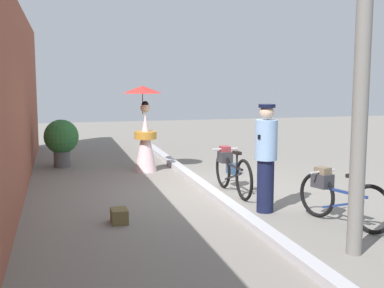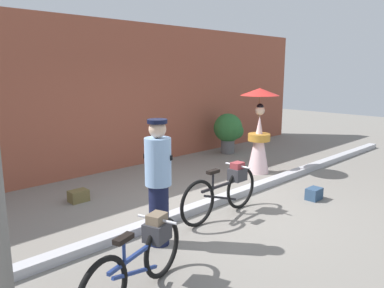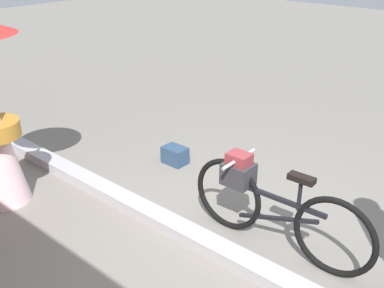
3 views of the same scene
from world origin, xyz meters
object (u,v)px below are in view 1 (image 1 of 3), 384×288
at_px(person_with_parasol, 145,128).
at_px(backpack_spare, 233,168).
at_px(bicycle_far_side, 231,169).
at_px(person_officer, 266,155).
at_px(potted_plant_by_door, 62,139).
at_px(bicycle_near_officer, 338,195).
at_px(utility_pole, 363,47).
at_px(backpack_on_pavement, 120,215).

bearing_deg(person_with_parasol, backpack_spare, -113.03).
height_order(bicycle_far_side, person_officer, person_officer).
bearing_deg(person_officer, potted_plant_by_door, 31.40).
distance_m(bicycle_far_side, person_with_parasol, 2.76).
xyz_separation_m(bicycle_near_officer, bicycle_far_side, (2.21, 0.82, 0.02)).
height_order(person_officer, utility_pole, utility_pole).
relative_size(person_officer, backpack_spare, 5.74).
distance_m(person_officer, person_with_parasol, 4.01).
height_order(bicycle_far_side, backpack_spare, bicycle_far_side).
relative_size(bicycle_near_officer, backpack_on_pavement, 4.93).
height_order(bicycle_far_side, backpack_on_pavement, bicycle_far_side).
bearing_deg(bicycle_near_officer, bicycle_far_side, 20.39).
relative_size(person_with_parasol, potted_plant_by_door, 1.71).
bearing_deg(potted_plant_by_door, person_officer, -148.60).
relative_size(person_officer, backpack_on_pavement, 5.22).
bearing_deg(utility_pole, potted_plant_by_door, 25.33).
distance_m(person_with_parasol, potted_plant_by_door, 2.07).
height_order(bicycle_near_officer, backpack_spare, bicycle_near_officer).
bearing_deg(person_officer, utility_pole, -172.16).
height_order(bicycle_near_officer, bicycle_far_side, bicycle_far_side).
distance_m(bicycle_near_officer, utility_pole, 2.35).
xyz_separation_m(bicycle_far_side, person_officer, (-1.37, -0.07, 0.46)).
bearing_deg(utility_pole, bicycle_far_side, 5.86).
bearing_deg(potted_plant_by_door, bicycle_near_officer, -146.87).
xyz_separation_m(bicycle_near_officer, person_with_parasol, (4.66, 1.96, 0.56)).
bearing_deg(backpack_spare, person_officer, 169.48).
distance_m(backpack_on_pavement, backpack_spare, 4.16).
relative_size(potted_plant_by_door, backpack_on_pavement, 3.47).
xyz_separation_m(bicycle_near_officer, person_officer, (0.83, 0.75, 0.48)).
relative_size(potted_plant_by_door, backpack_spare, 3.81).
distance_m(bicycle_near_officer, bicycle_far_side, 2.35).
bearing_deg(backpack_on_pavement, bicycle_near_officer, -105.53).
xyz_separation_m(bicycle_near_officer, potted_plant_by_door, (5.70, 3.72, 0.24)).
xyz_separation_m(backpack_on_pavement, backpack_spare, (3.07, -2.80, 0.00)).
relative_size(bicycle_far_side, person_with_parasol, 0.92).
xyz_separation_m(backpack_spare, utility_pole, (-5.05, 0.29, 2.29)).
bearing_deg(backpack_on_pavement, person_with_parasol, -14.96).
bearing_deg(backpack_on_pavement, person_officer, -89.89).
relative_size(person_with_parasol, backpack_spare, 6.50).
bearing_deg(person_with_parasol, potted_plant_by_door, 59.28).
xyz_separation_m(bicycle_far_side, potted_plant_by_door, (3.49, 2.90, 0.22)).
height_order(backpack_on_pavement, backpack_spare, backpack_spare).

